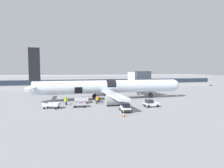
# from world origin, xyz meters

# --- Properties ---
(ground_plane) EXTENTS (500.00, 500.00, 0.00)m
(ground_plane) POSITION_xyz_m (0.00, 0.00, 0.00)
(ground_plane) COLOR gray
(terminal_strip) EXTENTS (108.72, 13.53, 5.29)m
(terminal_strip) POSITION_xyz_m (0.00, 38.12, 2.64)
(terminal_strip) COLOR #B2B2B7
(terminal_strip) RESTS_ON ground_plane
(jet_bridge_stub) EXTENTS (4.08, 8.41, 6.94)m
(jet_bridge_stub) POSITION_xyz_m (9.46, 10.25, 5.02)
(jet_bridge_stub) COLOR #4C4C51
(jet_bridge_stub) RESTS_ON ground_plane
(airplane) EXTENTS (38.43, 30.29, 12.02)m
(airplane) POSITION_xyz_m (-0.74, 5.39, 3.05)
(airplane) COLOR silver
(airplane) RESTS_ON ground_plane
(baggage_tug_lead) EXTENTS (2.02, 3.16, 1.57)m
(baggage_tug_lead) POSITION_xyz_m (-0.91, -7.92, 0.67)
(baggage_tug_lead) COLOR silver
(baggage_tug_lead) RESTS_ON ground_plane
(baggage_tug_mid) EXTENTS (2.91, 1.96, 1.44)m
(baggage_tug_mid) POSITION_xyz_m (5.23, -5.23, 0.62)
(baggage_tug_mid) COLOR white
(baggage_tug_mid) RESTS_ON ground_plane
(baggage_cart_loading) EXTENTS (3.74, 2.03, 1.14)m
(baggage_cart_loading) POSITION_xyz_m (-7.32, 2.13, 0.57)
(baggage_cart_loading) COLOR silver
(baggage_cart_loading) RESTS_ON ground_plane
(baggage_cart_queued) EXTENTS (3.52, 2.05, 0.92)m
(baggage_cart_queued) POSITION_xyz_m (-8.09, -1.88, 0.45)
(baggage_cart_queued) COLOR #999BA0
(baggage_cart_queued) RESTS_ON ground_plane
(baggage_cart_empty) EXTENTS (3.96, 2.43, 1.15)m
(baggage_cart_empty) POSITION_xyz_m (-13.36, -1.91, 0.56)
(baggage_cart_empty) COLOR silver
(baggage_cart_empty) RESTS_ON ground_plane
(ground_crew_loader_a) EXTENTS (0.54, 0.40, 1.54)m
(ground_crew_loader_a) POSITION_xyz_m (-3.96, 1.34, 0.81)
(ground_crew_loader_a) COLOR #2D2D33
(ground_crew_loader_a) RESTS_ON ground_plane
(ground_crew_loader_b) EXTENTS (0.59, 0.56, 1.80)m
(ground_crew_loader_b) POSITION_xyz_m (-10.67, 1.65, 0.95)
(ground_crew_loader_b) COLOR #2D2D33
(ground_crew_loader_b) RESTS_ON ground_plane
(ground_crew_driver) EXTENTS (0.40, 0.57, 1.64)m
(ground_crew_driver) POSITION_xyz_m (-4.43, 0.37, 0.86)
(ground_crew_driver) COLOR #2D2D33
(ground_crew_driver) RESTS_ON ground_plane
(ground_crew_supervisor) EXTENTS (0.55, 0.41, 1.57)m
(ground_crew_supervisor) POSITION_xyz_m (-10.74, 0.70, 0.83)
(ground_crew_supervisor) COLOR #2D2D33
(ground_crew_supervisor) RESTS_ON ground_plane
(safety_cone_nose) EXTENTS (0.44, 0.44, 0.63)m
(safety_cone_nose) POSITION_xyz_m (18.50, 4.91, 0.29)
(safety_cone_nose) COLOR black
(safety_cone_nose) RESTS_ON ground_plane
(safety_cone_engine_left) EXTENTS (0.44, 0.44, 0.64)m
(safety_cone_engine_left) POSITION_xyz_m (-2.16, -10.79, 0.30)
(safety_cone_engine_left) COLOR black
(safety_cone_engine_left) RESTS_ON ground_plane
(safety_cone_wingtip) EXTENTS (0.64, 0.64, 0.63)m
(safety_cone_wingtip) POSITION_xyz_m (0.15, -2.77, 0.29)
(safety_cone_wingtip) COLOR black
(safety_cone_wingtip) RESTS_ON ground_plane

